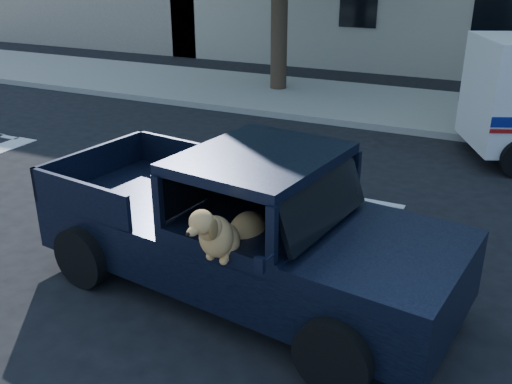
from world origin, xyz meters
TOP-DOWN VIEW (x-y plane):
  - ground at (0.00, 0.00)m, footprint 120.00×120.00m
  - far_sidewalk at (0.00, 9.20)m, footprint 60.00×4.00m
  - lane_stripes at (2.00, 3.40)m, footprint 21.60×0.14m
  - pickup_truck at (-0.46, 0.32)m, footprint 4.91×2.71m

SIDE VIEW (x-z plane):
  - ground at x=0.00m, z-range 0.00..0.00m
  - lane_stripes at x=2.00m, z-range 0.00..0.01m
  - far_sidewalk at x=0.00m, z-range 0.00..0.15m
  - pickup_truck at x=-0.46m, z-range -0.27..1.41m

